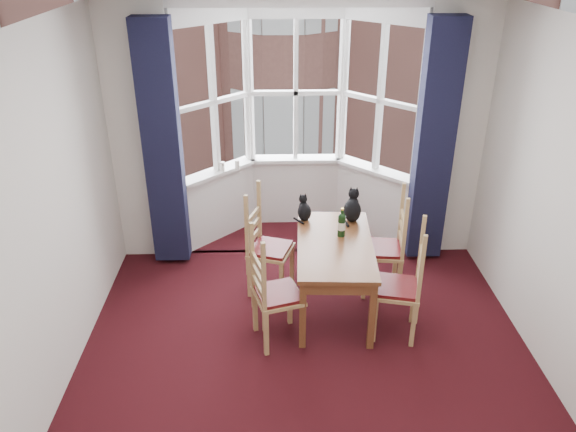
{
  "coord_description": "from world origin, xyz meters",
  "views": [
    {
      "loc": [
        -0.28,
        -3.48,
        3.34
      ],
      "look_at": [
        -0.15,
        1.05,
        1.05
      ],
      "focal_mm": 35.0,
      "sensor_mm": 36.0,
      "label": 1
    }
  ],
  "objects_px": {
    "cat_left": "(304,210)",
    "cat_right": "(352,208)",
    "chair_right_near": "(407,290)",
    "candle_short": "(237,165)",
    "chair_left_near": "(268,297)",
    "wine_bottle": "(342,224)",
    "dining_table": "(335,252)",
    "chair_left_far": "(262,249)",
    "chair_right_far": "(391,250)",
    "candle_tall": "(222,166)"
  },
  "relations": [
    {
      "from": "cat_left",
      "to": "cat_right",
      "type": "distance_m",
      "value": 0.49
    },
    {
      "from": "cat_right",
      "to": "chair_right_near",
      "type": "bearing_deg",
      "value": -66.38
    },
    {
      "from": "cat_left",
      "to": "candle_short",
      "type": "height_order",
      "value": "cat_left"
    },
    {
      "from": "chair_left_near",
      "to": "candle_short",
      "type": "xyz_separation_m",
      "value": [
        -0.36,
        2.02,
        0.45
      ]
    },
    {
      "from": "chair_left_near",
      "to": "wine_bottle",
      "type": "height_order",
      "value": "wine_bottle"
    },
    {
      "from": "candle_short",
      "to": "dining_table",
      "type": "bearing_deg",
      "value": -56.85
    },
    {
      "from": "cat_right",
      "to": "wine_bottle",
      "type": "distance_m",
      "value": 0.37
    },
    {
      "from": "chair_left_far",
      "to": "wine_bottle",
      "type": "bearing_deg",
      "value": -15.05
    },
    {
      "from": "chair_left_far",
      "to": "cat_right",
      "type": "height_order",
      "value": "cat_right"
    },
    {
      "from": "chair_right_far",
      "to": "chair_left_near",
      "type": "bearing_deg",
      "value": -147.8
    },
    {
      "from": "chair_right_far",
      "to": "candle_tall",
      "type": "distance_m",
      "value": 2.19
    },
    {
      "from": "chair_left_far",
      "to": "candle_tall",
      "type": "bearing_deg",
      "value": 112.42
    },
    {
      "from": "chair_left_far",
      "to": "candle_short",
      "type": "height_order",
      "value": "candle_short"
    },
    {
      "from": "chair_left_near",
      "to": "chair_right_far",
      "type": "relative_size",
      "value": 1.0
    },
    {
      "from": "cat_right",
      "to": "candle_short",
      "type": "bearing_deg",
      "value": 139.38
    },
    {
      "from": "cat_left",
      "to": "cat_right",
      "type": "xyz_separation_m",
      "value": [
        0.49,
        -0.02,
        0.03
      ]
    },
    {
      "from": "chair_left_far",
      "to": "cat_left",
      "type": "relative_size",
      "value": 3.42
    },
    {
      "from": "chair_left_near",
      "to": "candle_short",
      "type": "bearing_deg",
      "value": 100.09
    },
    {
      "from": "dining_table",
      "to": "cat_right",
      "type": "height_order",
      "value": "cat_right"
    },
    {
      "from": "chair_right_far",
      "to": "wine_bottle",
      "type": "distance_m",
      "value": 0.67
    },
    {
      "from": "wine_bottle",
      "to": "candle_tall",
      "type": "height_order",
      "value": "wine_bottle"
    },
    {
      "from": "cat_right",
      "to": "candle_tall",
      "type": "distance_m",
      "value": 1.72
    },
    {
      "from": "dining_table",
      "to": "chair_left_far",
      "type": "xyz_separation_m",
      "value": [
        -0.7,
        0.35,
        -0.16
      ]
    },
    {
      "from": "cat_right",
      "to": "candle_tall",
      "type": "bearing_deg",
      "value": 143.92
    },
    {
      "from": "chair_right_far",
      "to": "cat_right",
      "type": "xyz_separation_m",
      "value": [
        -0.39,
        0.2,
        0.38
      ]
    },
    {
      "from": "dining_table",
      "to": "chair_left_near",
      "type": "bearing_deg",
      "value": -141.64
    },
    {
      "from": "chair_left_near",
      "to": "wine_bottle",
      "type": "bearing_deg",
      "value": 42.45
    },
    {
      "from": "wine_bottle",
      "to": "candle_short",
      "type": "height_order",
      "value": "wine_bottle"
    },
    {
      "from": "dining_table",
      "to": "candle_tall",
      "type": "relative_size",
      "value": 13.02
    },
    {
      "from": "chair_left_far",
      "to": "chair_right_far",
      "type": "xyz_separation_m",
      "value": [
        1.3,
        -0.07,
        0.0
      ]
    },
    {
      "from": "wine_bottle",
      "to": "candle_tall",
      "type": "relative_size",
      "value": 2.83
    },
    {
      "from": "dining_table",
      "to": "cat_left",
      "type": "bearing_deg",
      "value": 117.78
    },
    {
      "from": "cat_left",
      "to": "candle_short",
      "type": "distance_m",
      "value": 1.25
    },
    {
      "from": "chair_left_far",
      "to": "candle_short",
      "type": "distance_m",
      "value": 1.29
    },
    {
      "from": "chair_left_near",
      "to": "cat_left",
      "type": "distance_m",
      "value": 1.13
    },
    {
      "from": "wine_bottle",
      "to": "candle_tall",
      "type": "distance_m",
      "value": 1.83
    },
    {
      "from": "chair_left_near",
      "to": "candle_tall",
      "type": "height_order",
      "value": "candle_tall"
    },
    {
      "from": "chair_right_far",
      "to": "wine_bottle",
      "type": "height_order",
      "value": "wine_bottle"
    },
    {
      "from": "chair_right_near",
      "to": "candle_tall",
      "type": "height_order",
      "value": "candle_tall"
    },
    {
      "from": "chair_left_far",
      "to": "wine_bottle",
      "type": "distance_m",
      "value": 0.88
    },
    {
      "from": "dining_table",
      "to": "chair_right_far",
      "type": "xyz_separation_m",
      "value": [
        0.61,
        0.28,
        -0.16
      ]
    },
    {
      "from": "chair_left_near",
      "to": "cat_right",
      "type": "relative_size",
      "value": 2.69
    },
    {
      "from": "chair_left_near",
      "to": "chair_right_near",
      "type": "height_order",
      "value": "same"
    },
    {
      "from": "chair_left_far",
      "to": "candle_tall",
      "type": "height_order",
      "value": "candle_tall"
    },
    {
      "from": "chair_left_near",
      "to": "chair_right_near",
      "type": "distance_m",
      "value": 1.25
    },
    {
      "from": "chair_right_far",
      "to": "dining_table",
      "type": "bearing_deg",
      "value": -155.25
    },
    {
      "from": "dining_table",
      "to": "wine_bottle",
      "type": "distance_m",
      "value": 0.28
    },
    {
      "from": "chair_left_far",
      "to": "candle_short",
      "type": "xyz_separation_m",
      "value": [
        -0.3,
        1.17,
        0.45
      ]
    },
    {
      "from": "wine_bottle",
      "to": "chair_right_near",
      "type": "bearing_deg",
      "value": -46.24
    },
    {
      "from": "chair_right_near",
      "to": "cat_right",
      "type": "xyz_separation_m",
      "value": [
        -0.39,
        0.9,
        0.38
      ]
    }
  ]
}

